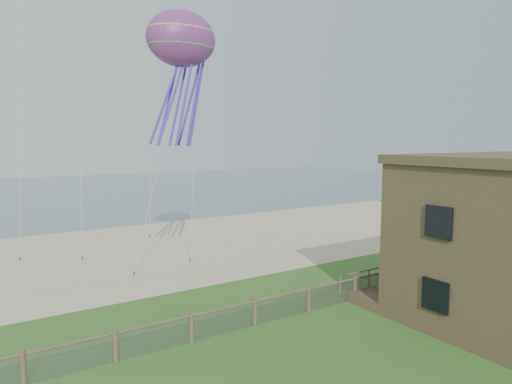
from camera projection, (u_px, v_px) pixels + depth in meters
sand_beach at (136, 251)px, 33.15m from camera, size 72.00×20.00×0.02m
ocean at (43, 193)px, 69.84m from camera, size 160.00×68.00×0.02m
chainlink_fence at (255, 314)px, 19.74m from camera, size 36.20×0.20×1.25m
motel_deck at (456, 277)px, 25.97m from camera, size 15.00×2.00×0.50m
picnic_table at (392, 293)px, 23.05m from camera, size 1.84×1.61×0.65m
octopus_kite at (182, 76)px, 24.57m from camera, size 3.94×2.96×7.63m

